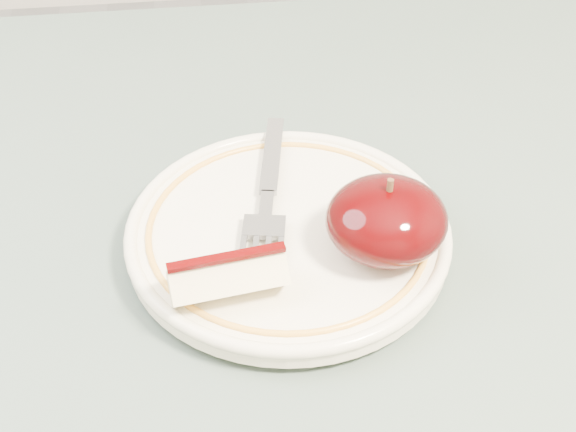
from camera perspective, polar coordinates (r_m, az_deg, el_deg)
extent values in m
cylinder|color=brown|center=(1.10, 17.18, -4.68)|extent=(0.05, 0.05, 0.71)
cube|color=#425248|center=(0.48, -3.03, -12.46)|extent=(0.90, 0.90, 0.04)
cylinder|color=beige|center=(0.53, 0.00, -2.04)|extent=(0.11, 0.11, 0.01)
cylinder|color=beige|center=(0.52, 0.00, -1.32)|extent=(0.21, 0.21, 0.01)
torus|color=beige|center=(0.52, 0.00, -0.91)|extent=(0.21, 0.21, 0.01)
torus|color=gold|center=(0.52, 0.00, -0.80)|extent=(0.18, 0.18, 0.00)
ellipsoid|color=black|center=(0.49, 7.01, -0.28)|extent=(0.08, 0.07, 0.05)
cylinder|color=#472D19|center=(0.47, 7.27, 2.06)|extent=(0.00, 0.00, 0.01)
cube|color=beige|center=(0.47, -4.29, -4.39)|extent=(0.07, 0.04, 0.03)
cube|color=#360102|center=(0.45, -4.39, -2.95)|extent=(0.07, 0.02, 0.00)
cube|color=gray|center=(0.57, -1.14, 4.38)|extent=(0.03, 0.09, 0.00)
cube|color=gray|center=(0.53, -1.53, 0.85)|extent=(0.01, 0.03, 0.00)
cube|color=gray|center=(0.51, -1.71, -0.80)|extent=(0.03, 0.02, 0.00)
cube|color=gray|center=(0.49, -0.57, -2.89)|extent=(0.01, 0.03, 0.00)
cube|color=gray|center=(0.49, -1.48, -2.86)|extent=(0.01, 0.03, 0.00)
cube|color=gray|center=(0.49, -2.39, -2.82)|extent=(0.01, 0.03, 0.00)
cube|color=gray|center=(0.49, -3.30, -2.79)|extent=(0.01, 0.03, 0.00)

